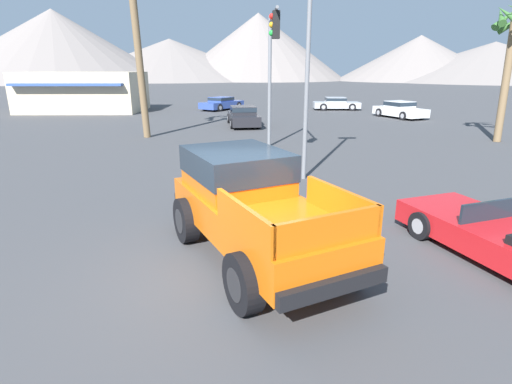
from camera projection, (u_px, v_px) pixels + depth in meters
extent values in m
plane|color=#424244|center=(239.00, 265.00, 7.51)|extent=(320.00, 320.00, 0.00)
cube|color=orange|center=(257.00, 218.00, 7.49)|extent=(3.67, 5.00, 0.64)
cube|color=orange|center=(236.00, 170.00, 8.07)|extent=(2.42, 2.58, 0.81)
cube|color=#1E2833|center=(236.00, 163.00, 8.03)|extent=(2.47, 2.63, 0.52)
cube|color=orange|center=(243.00, 220.00, 5.83)|extent=(0.87, 1.72, 0.48)
cube|color=orange|center=(340.00, 203.00, 6.59)|extent=(0.87, 1.72, 0.48)
cube|color=orange|center=(329.00, 231.00, 5.45)|extent=(1.64, 0.83, 0.48)
cube|color=black|center=(213.00, 194.00, 9.58)|extent=(1.71, 0.92, 0.24)
cube|color=black|center=(334.00, 286.00, 5.52)|extent=(1.71, 0.92, 0.24)
cylinder|color=black|center=(186.00, 220.00, 8.43)|extent=(0.68, 0.99, 0.95)
cylinder|color=#232326|center=(186.00, 220.00, 8.43)|extent=(0.51, 0.61, 0.52)
cylinder|color=black|center=(266.00, 207.00, 9.24)|extent=(0.68, 0.99, 0.95)
cylinder|color=#232326|center=(266.00, 207.00, 9.24)|extent=(0.51, 0.61, 0.52)
cylinder|color=black|center=(243.00, 283.00, 5.96)|extent=(0.68, 0.99, 0.95)
cylinder|color=#232326|center=(243.00, 283.00, 5.96)|extent=(0.51, 0.61, 0.52)
cylinder|color=black|center=(345.00, 257.00, 6.78)|extent=(0.68, 0.99, 0.95)
cylinder|color=#232326|center=(345.00, 257.00, 6.78)|extent=(0.51, 0.61, 0.52)
cube|color=red|center=(507.00, 240.00, 7.61)|extent=(3.00, 4.66, 0.48)
cube|color=#1E2833|center=(489.00, 211.00, 7.91)|extent=(1.39, 0.52, 0.40)
cylinder|color=black|center=(421.00, 226.00, 8.59)|extent=(0.40, 0.64, 0.61)
cylinder|color=#9E9EA3|center=(421.00, 226.00, 8.59)|extent=(0.33, 0.39, 0.33)
cylinder|color=black|center=(479.00, 217.00, 9.11)|extent=(0.40, 0.64, 0.61)
cylinder|color=#9E9EA3|center=(479.00, 217.00, 9.11)|extent=(0.33, 0.39, 0.33)
cube|color=#334C9E|center=(222.00, 105.00, 35.70)|extent=(3.94, 4.58, 0.55)
cube|color=#334C9E|center=(221.00, 99.00, 35.48)|extent=(2.30, 2.38, 0.39)
cube|color=#1E2833|center=(221.00, 99.00, 35.46)|extent=(2.35, 2.43, 0.24)
cylinder|color=black|center=(224.00, 105.00, 37.26)|extent=(0.55, 0.65, 0.64)
cylinder|color=#9E9EA3|center=(224.00, 105.00, 37.26)|extent=(0.39, 0.42, 0.35)
cylinder|color=black|center=(238.00, 105.00, 36.37)|extent=(0.55, 0.65, 0.64)
cylinder|color=#9E9EA3|center=(238.00, 105.00, 36.37)|extent=(0.39, 0.42, 0.35)
cylinder|color=black|center=(205.00, 107.00, 35.11)|extent=(0.55, 0.65, 0.64)
cylinder|color=#9E9EA3|center=(205.00, 107.00, 35.11)|extent=(0.39, 0.42, 0.35)
cylinder|color=black|center=(219.00, 108.00, 34.22)|extent=(0.55, 0.65, 0.64)
cylinder|color=#9E9EA3|center=(219.00, 108.00, 34.22)|extent=(0.39, 0.42, 0.35)
cube|color=#B7BABF|center=(336.00, 105.00, 35.69)|extent=(4.15, 1.99, 0.51)
cube|color=#B7BABF|center=(335.00, 100.00, 35.56)|extent=(1.79, 1.65, 0.41)
cube|color=#1E2833|center=(336.00, 99.00, 35.54)|extent=(1.82, 1.69, 0.25)
cylinder|color=black|center=(349.00, 105.00, 36.50)|extent=(0.64, 0.25, 0.63)
cylinder|color=#9E9EA3|center=(349.00, 105.00, 36.50)|extent=(0.36, 0.25, 0.34)
cylinder|color=black|center=(352.00, 107.00, 34.87)|extent=(0.64, 0.25, 0.63)
cylinder|color=#9E9EA3|center=(352.00, 107.00, 34.87)|extent=(0.36, 0.25, 0.34)
cylinder|color=black|center=(321.00, 105.00, 36.58)|extent=(0.64, 0.25, 0.63)
cylinder|color=#9E9EA3|center=(321.00, 105.00, 36.58)|extent=(0.36, 0.25, 0.34)
cylinder|color=black|center=(323.00, 107.00, 34.95)|extent=(0.64, 0.25, 0.63)
cylinder|color=#9E9EA3|center=(323.00, 107.00, 34.95)|extent=(0.36, 0.25, 0.34)
cube|color=#232328|center=(243.00, 118.00, 25.75)|extent=(2.22, 4.60, 0.61)
cube|color=#232328|center=(243.00, 110.00, 25.70)|extent=(1.72, 2.02, 0.45)
cube|color=#1E2833|center=(243.00, 109.00, 25.68)|extent=(1.76, 2.06, 0.27)
cylinder|color=black|center=(259.00, 123.00, 24.60)|extent=(0.29, 0.64, 0.61)
cylinder|color=#9E9EA3|center=(259.00, 123.00, 24.60)|extent=(0.27, 0.36, 0.34)
cylinder|color=black|center=(232.00, 124.00, 24.39)|extent=(0.29, 0.64, 0.61)
cylinder|color=#9E9EA3|center=(232.00, 124.00, 24.39)|extent=(0.27, 0.36, 0.34)
cylinder|color=black|center=(253.00, 118.00, 27.20)|extent=(0.29, 0.64, 0.61)
cylinder|color=#9E9EA3|center=(253.00, 118.00, 27.20)|extent=(0.27, 0.36, 0.34)
cylinder|color=black|center=(229.00, 118.00, 26.99)|extent=(0.29, 0.64, 0.61)
cylinder|color=#9E9EA3|center=(229.00, 118.00, 26.99)|extent=(0.27, 0.36, 0.34)
cube|color=white|center=(400.00, 112.00, 29.85)|extent=(3.23, 4.47, 0.58)
cube|color=white|center=(400.00, 104.00, 29.79)|extent=(2.11, 2.20, 0.47)
cube|color=#1E2833|center=(400.00, 104.00, 29.77)|extent=(2.15, 2.24, 0.28)
cylinder|color=black|center=(421.00, 115.00, 29.12)|extent=(0.44, 0.66, 0.62)
cylinder|color=#9E9EA3|center=(421.00, 115.00, 29.12)|extent=(0.35, 0.40, 0.34)
cylinder|color=black|center=(403.00, 116.00, 28.46)|extent=(0.44, 0.66, 0.62)
cylinder|color=#9E9EA3|center=(403.00, 116.00, 28.46)|extent=(0.35, 0.40, 0.34)
cylinder|color=black|center=(396.00, 112.00, 31.34)|extent=(0.44, 0.66, 0.62)
cylinder|color=#9E9EA3|center=(396.00, 112.00, 31.34)|extent=(0.35, 0.40, 0.34)
cylinder|color=black|center=(379.00, 112.00, 30.68)|extent=(0.44, 0.66, 0.62)
cylinder|color=#9E9EA3|center=(379.00, 112.00, 30.68)|extent=(0.35, 0.40, 0.34)
cylinder|color=slate|center=(270.00, 84.00, 18.17)|extent=(0.16, 0.16, 5.74)
cylinder|color=slate|center=(273.00, 15.00, 15.28)|extent=(0.11, 4.42, 0.11)
cube|color=black|center=(276.00, 25.00, 13.82)|extent=(0.26, 0.34, 0.90)
sphere|color=red|center=(272.00, 16.00, 13.74)|extent=(0.20, 0.20, 0.20)
sphere|color=orange|center=(272.00, 25.00, 13.82)|extent=(0.20, 0.20, 0.20)
sphere|color=green|center=(272.00, 33.00, 13.90)|extent=(0.20, 0.20, 0.20)
cylinder|color=slate|center=(308.00, 64.00, 12.34)|extent=(0.14, 0.14, 7.33)
cylinder|color=brown|center=(138.00, 53.00, 19.84)|extent=(0.36, 1.19, 8.56)
cylinder|color=brown|center=(506.00, 79.00, 19.42)|extent=(0.36, 0.65, 6.10)
cone|color=#386B2D|center=(505.00, 18.00, 19.12)|extent=(1.43, 0.75, 1.16)
cone|color=#386B2D|center=(501.00, 16.00, 18.69)|extent=(0.87, 1.49, 1.06)
cone|color=#386B2D|center=(509.00, 15.00, 18.15)|extent=(0.92, 1.44, 1.14)
cube|color=beige|center=(84.00, 92.00, 34.12)|extent=(9.63, 6.11, 3.27)
cube|color=#335193|center=(65.00, 85.00, 30.66)|extent=(8.67, 0.70, 0.20)
cone|color=gray|center=(493.00, 62.00, 113.44)|extent=(67.39, 67.39, 10.80)
cone|color=gray|center=(170.00, 59.00, 129.02)|extent=(68.94, 68.94, 12.69)
cone|color=gray|center=(56.00, 46.00, 111.91)|extent=(65.44, 65.44, 19.27)
cone|color=gray|center=(419.00, 58.00, 119.75)|extent=(49.13, 49.13, 13.04)
cone|color=gray|center=(258.00, 47.00, 128.66)|extent=(56.55, 56.55, 20.39)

